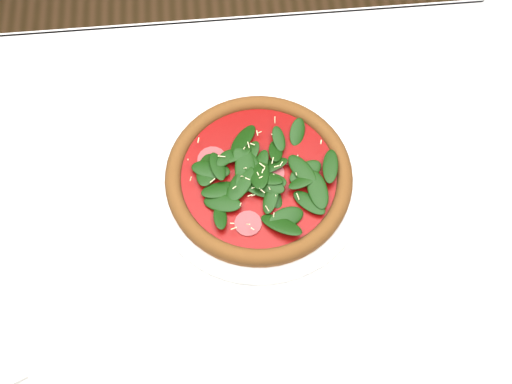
{
  "coord_description": "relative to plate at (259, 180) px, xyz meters",
  "views": [
    {
      "loc": [
        0.01,
        -0.33,
        1.57
      ],
      "look_at": [
        0.05,
        0.04,
        0.77
      ],
      "focal_mm": 40.0,
      "sensor_mm": 36.0,
      "label": 1
    }
  ],
  "objects": [
    {
      "name": "pizza",
      "position": [
        -0.0,
        0.0,
        0.02
      ],
      "size": [
        0.33,
        0.33,
        0.04
      ],
      "rotation": [
        0.0,
        0.0,
        -0.15
      ],
      "color": "#955A24",
      "rests_on": "plate"
    },
    {
      "name": "saucer_far",
      "position": [
        0.49,
        0.28,
        -0.0
      ],
      "size": [
        0.13,
        0.13,
        0.01
      ],
      "color": "silver",
      "rests_on": "dining_table"
    },
    {
      "name": "plate",
      "position": [
        0.0,
        0.0,
        0.0
      ],
      "size": [
        0.34,
        0.34,
        0.01
      ],
      "color": "silver",
      "rests_on": "dining_table"
    },
    {
      "name": "ground",
      "position": [
        -0.05,
        -0.06,
        -0.76
      ],
      "size": [
        6.0,
        6.0,
        0.0
      ],
      "primitive_type": "plane",
      "color": "brown",
      "rests_on": "ground"
    },
    {
      "name": "dining_table",
      "position": [
        -0.05,
        -0.06,
        -0.11
      ],
      "size": [
        1.21,
        0.81,
        0.75
      ],
      "color": "white",
      "rests_on": "ground"
    }
  ]
}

